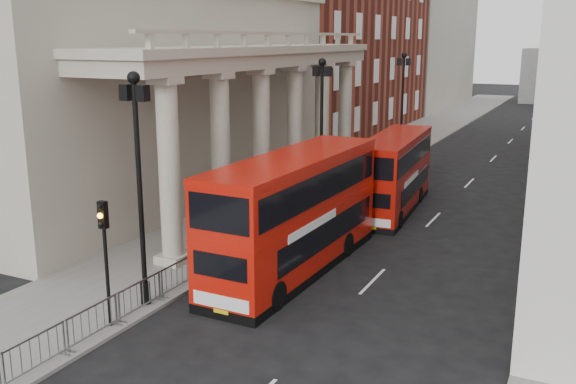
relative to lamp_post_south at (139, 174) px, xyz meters
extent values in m
plane|color=black|center=(0.60, -4.00, -4.91)|extent=(260.00, 260.00, 0.00)
cube|color=slate|center=(-2.40, 26.00, -4.85)|extent=(6.00, 140.00, 0.12)
cube|color=slate|center=(0.55, 26.00, -4.84)|extent=(0.20, 140.00, 0.14)
cube|color=#A19987|center=(-9.90, 14.00, 1.09)|extent=(9.00, 28.00, 12.00)
cube|color=maroon|center=(-9.90, 44.00, 6.09)|extent=(9.00, 32.00, 22.00)
cube|color=#A19987|center=(-9.90, 76.00, 5.09)|extent=(9.00, 30.00, 20.00)
cube|color=#60605E|center=(6.60, 88.00, -0.91)|extent=(8.00, 8.00, 8.00)
cylinder|color=black|center=(0.00, 0.00, -4.39)|extent=(0.36, 0.36, 0.80)
cylinder|color=black|center=(0.00, 0.00, -0.79)|extent=(0.18, 0.18, 8.00)
sphere|color=black|center=(0.00, 0.00, 3.31)|extent=(0.44, 0.44, 0.44)
cube|color=black|center=(0.35, 0.00, 2.81)|extent=(0.35, 0.35, 0.55)
cube|color=black|center=(-0.35, 0.00, 2.81)|extent=(0.35, 0.35, 0.55)
cylinder|color=black|center=(0.00, 16.00, -4.39)|extent=(0.36, 0.36, 0.80)
cylinder|color=black|center=(0.00, 16.00, -0.79)|extent=(0.18, 0.18, 8.00)
sphere|color=black|center=(0.00, 16.00, 3.31)|extent=(0.44, 0.44, 0.44)
cube|color=black|center=(0.35, 16.00, 2.81)|extent=(0.35, 0.35, 0.55)
cube|color=black|center=(-0.35, 16.00, 2.81)|extent=(0.35, 0.35, 0.55)
cylinder|color=black|center=(0.00, 32.00, -4.39)|extent=(0.36, 0.36, 0.80)
cylinder|color=black|center=(0.00, 32.00, -0.79)|extent=(0.18, 0.18, 8.00)
sphere|color=black|center=(0.00, 32.00, 3.31)|extent=(0.44, 0.44, 0.44)
cube|color=black|center=(0.35, 32.00, 2.81)|extent=(0.35, 0.35, 0.55)
cube|color=black|center=(-0.35, 32.00, 2.81)|extent=(0.35, 0.35, 0.55)
cylinder|color=black|center=(0.10, -2.00, -3.09)|extent=(0.12, 0.12, 3.40)
cube|color=black|center=(0.10, -2.00, -0.94)|extent=(0.28, 0.22, 0.90)
sphere|color=black|center=(0.10, -2.13, -0.64)|extent=(0.18, 0.18, 0.18)
sphere|color=orange|center=(0.10, -2.13, -0.94)|extent=(0.18, 0.18, 0.18)
sphere|color=black|center=(0.10, -2.13, -1.24)|extent=(0.18, 0.18, 0.18)
cube|color=gray|center=(0.25, -5.30, -4.24)|extent=(0.50, 2.30, 1.10)
cube|color=gray|center=(0.25, -2.95, -4.24)|extent=(0.50, 2.30, 1.10)
cube|color=gray|center=(0.25, -0.60, -4.24)|extent=(0.50, 2.30, 1.10)
cube|color=gray|center=(0.25, 1.75, -4.24)|extent=(0.50, 2.30, 1.10)
cube|color=gray|center=(0.25, 4.10, -4.24)|extent=(0.50, 2.30, 1.10)
cube|color=gray|center=(0.25, 6.45, -4.24)|extent=(0.50, 2.30, 1.10)
cube|color=#BC1308|center=(3.23, 5.79, -3.46)|extent=(2.92, 11.34, 2.15)
cube|color=#BC1308|center=(3.23, 5.79, -1.23)|extent=(2.92, 11.34, 1.88)
cube|color=#BC1308|center=(3.23, 5.79, -0.16)|extent=(2.96, 11.38, 0.27)
cube|color=black|center=(3.23, 5.79, -4.72)|extent=(2.94, 11.34, 0.38)
cube|color=black|center=(3.23, 5.79, -3.19)|extent=(2.94, 9.19, 1.07)
cube|color=black|center=(3.23, 5.79, -1.12)|extent=(2.97, 10.69, 1.18)
cube|color=white|center=(3.12, 0.16, -4.21)|extent=(2.26, 0.11, 0.48)
cube|color=yellow|center=(3.12, 0.15, -4.57)|extent=(0.59, 0.06, 0.14)
cylinder|color=black|center=(1.94, 1.90, -4.37)|extent=(0.37, 1.08, 1.07)
cylinder|color=black|center=(4.37, 1.85, -4.37)|extent=(0.37, 1.08, 1.07)
cylinder|color=black|center=(2.07, 8.45, -4.37)|extent=(0.37, 1.08, 1.07)
cylinder|color=black|center=(4.50, 8.40, -4.37)|extent=(0.37, 1.08, 1.07)
cube|color=#A71107|center=(4.04, 16.96, -3.65)|extent=(3.11, 9.95, 1.87)
cube|color=#A71107|center=(4.04, 16.96, -1.72)|extent=(3.11, 9.95, 1.63)
cube|color=#A71107|center=(4.04, 16.96, -0.78)|extent=(3.15, 9.99, 0.23)
cube|color=black|center=(4.04, 16.96, -4.75)|extent=(3.12, 9.95, 0.33)
cube|color=black|center=(4.04, 16.96, -3.42)|extent=(3.01, 8.09, 0.93)
cube|color=black|center=(4.04, 16.96, -1.62)|extent=(3.12, 9.39, 1.03)
cube|color=white|center=(4.43, 12.09, -4.30)|extent=(1.96, 0.21, 0.42)
cube|color=yellow|center=(4.43, 12.08, -4.61)|extent=(0.51, 0.08, 0.12)
cylinder|color=black|center=(3.26, 13.49, -4.44)|extent=(0.37, 0.95, 0.93)
cylinder|color=black|center=(5.36, 13.66, -4.44)|extent=(0.37, 0.95, 0.93)
cylinder|color=black|center=(2.81, 19.16, -4.44)|extent=(0.37, 0.95, 0.93)
cylinder|color=black|center=(4.91, 19.33, -4.44)|extent=(0.37, 0.95, 0.93)
imported|color=#222227|center=(-3.46, 12.73, -4.02)|extent=(0.66, 0.55, 1.54)
imported|color=black|center=(-3.94, 15.39, -3.88)|extent=(0.99, 0.82, 1.83)
imported|color=black|center=(-2.02, 17.71, -3.91)|extent=(0.87, 0.57, 1.77)
camera|label=1|loc=(14.23, -17.20, 4.60)|focal=40.00mm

